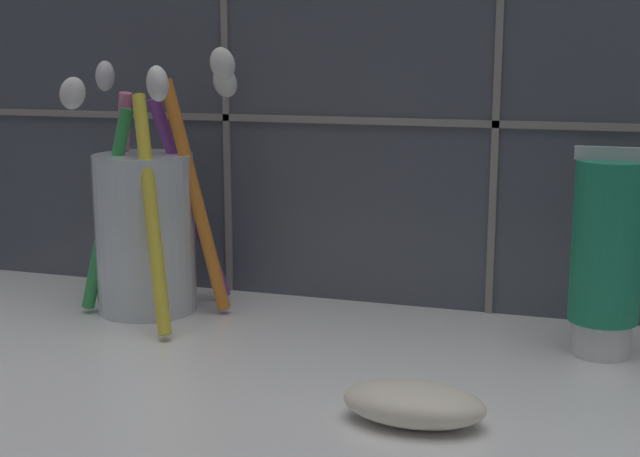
% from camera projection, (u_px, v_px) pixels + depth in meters
% --- Properties ---
extents(sink_counter, '(0.79, 0.31, 0.02)m').
position_uv_depth(sink_counter, '(418.00, 402.00, 0.49)').
color(sink_counter, white).
rests_on(sink_counter, ground).
extents(tile_wall_backsplash, '(0.89, 0.02, 0.40)m').
position_uv_depth(tile_wall_backsplash, '(471.00, 51.00, 0.60)').
color(tile_wall_backsplash, '#4C515B').
rests_on(tile_wall_backsplash, ground).
extents(toothbrush_cup, '(0.12, 0.13, 0.19)m').
position_uv_depth(toothbrush_cup, '(147.00, 225.00, 0.62)').
color(toothbrush_cup, silver).
rests_on(toothbrush_cup, sink_counter).
extents(toothpaste_tube, '(0.04, 0.04, 0.13)m').
position_uv_depth(toothpaste_tube, '(606.00, 254.00, 0.53)').
color(toothpaste_tube, white).
rests_on(toothpaste_tube, sink_counter).
extents(soap_bar, '(0.07, 0.04, 0.02)m').
position_uv_depth(soap_bar, '(414.00, 404.00, 0.44)').
color(soap_bar, silver).
rests_on(soap_bar, sink_counter).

